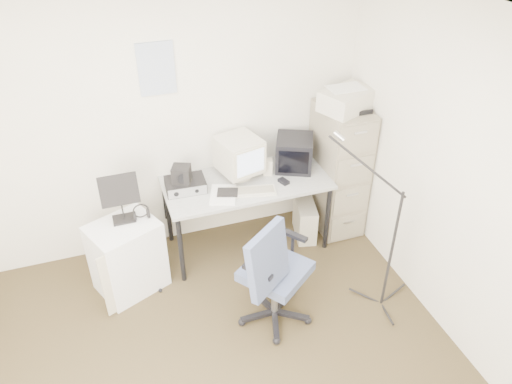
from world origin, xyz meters
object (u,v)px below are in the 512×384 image
object	(u,v)px
desk	(247,213)
side_cart	(127,257)
filing_cabinet	(338,169)
office_chair	(276,269)

from	to	relation	value
desk	side_cart	bearing A→B (deg)	-169.18
filing_cabinet	side_cart	distance (m)	2.14
desk	office_chair	size ratio (longest dim) A/B	1.42
filing_cabinet	desk	xyz separation A→B (m)	(-0.95, -0.03, -0.29)
filing_cabinet	side_cart	xyz separation A→B (m)	(-2.10, -0.25, -0.32)
office_chair	side_cart	distance (m)	1.32
side_cart	filing_cabinet	bearing A→B (deg)	-16.85
filing_cabinet	side_cart	bearing A→B (deg)	-173.21
filing_cabinet	desk	bearing A→B (deg)	-178.19
desk	office_chair	world-z (taller)	office_chair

